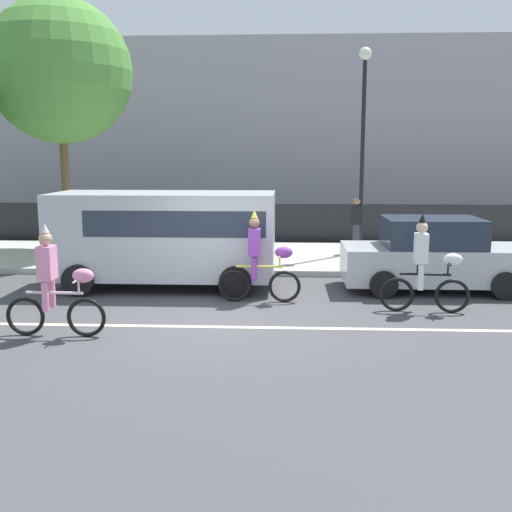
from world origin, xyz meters
name	(u,v)px	position (x,y,z in m)	size (l,w,h in m)	color
ground_plane	(217,319)	(0.00, 0.00, 0.00)	(80.00, 80.00, 0.00)	#424244
road_centre_line	(213,327)	(0.00, -0.50, 0.00)	(36.00, 0.14, 0.01)	beige
sidewalk_curb	(242,257)	(0.00, 6.50, 0.07)	(60.00, 5.00, 0.15)	#ADAAA3
fence_line	(248,224)	(0.00, 9.40, 0.70)	(40.00, 0.08, 1.40)	black
building_backdrop	(326,137)	(3.16, 18.00, 3.86)	(28.00, 8.00, 7.71)	#99939E
parade_cyclist_pink	(55,287)	(-2.57, -1.16, 0.84)	(1.72, 0.50, 1.92)	black
parade_cyclist_purple	(260,262)	(0.75, 1.38, 0.84)	(1.72, 0.50, 1.92)	black
parade_cyclist_zebra	(426,270)	(3.98, 0.72, 0.84)	(1.72, 0.50, 1.92)	black
parked_van_silver	(168,232)	(-1.42, 2.70, 1.28)	(5.00, 2.22, 2.18)	silver
parked_car_silver	(434,256)	(4.61, 2.69, 0.78)	(4.10, 1.92, 1.64)	#B7BABF
street_lamp_post	(363,121)	(3.47, 6.94, 3.99)	(0.36, 0.36, 5.86)	black
street_tree_far_corner	(60,71)	(-5.35, 7.06, 5.42)	(4.19, 4.19, 7.38)	brown
pedestrian_onlooker	(356,224)	(3.35, 6.89, 1.01)	(0.32, 0.20, 1.62)	#33333D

